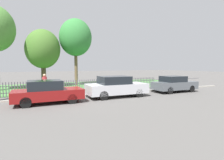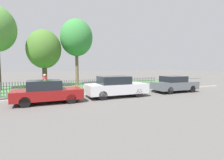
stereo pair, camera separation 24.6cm
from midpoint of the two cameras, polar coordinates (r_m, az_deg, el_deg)
The scene contains 11 objects.
ground_plane at distance 13.55m, azimuth -5.80°, elevation -5.16°, with size 120.00×120.00×0.00m, color #565451.
kerb_stone at distance 13.63m, azimuth -5.94°, elevation -4.84°, with size 28.76×0.20×0.12m, color #9E998E.
grass_strip at distance 20.08m, azimuth -12.00°, elevation -1.99°, with size 28.76×9.53×0.01m, color #477F3D.
park_fence at distance 15.43m, azimuth -8.26°, elevation -1.90°, with size 28.76×0.05×1.10m.
parked_car_silver_hatchback at distance 11.52m, azimuth -19.89°, elevation -3.59°, with size 4.11×1.81×1.42m.
parked_car_black_saloon at distance 12.95m, azimuth 1.81°, elevation -2.13°, with size 4.53×1.96×1.54m.
parked_car_navy_estate at distance 16.25m, azimuth 20.16°, elevation -1.24°, with size 3.98×1.73×1.41m.
covered_motorcycle at distance 15.14m, azimuth 0.26°, elevation -1.65°, with size 1.99×0.81×1.04m.
tree_behind_motorcycle at distance 20.26m, azimuth -21.00°, elevation 9.32°, with size 3.58×3.58×6.14m.
tree_mid_park at distance 20.94m, azimuth -11.18°, elevation 13.33°, with size 3.67×3.67×7.62m.
pedestrian_by_lamp at distance 14.51m, azimuth -20.60°, elevation -0.99°, with size 0.48×0.48×1.68m.
Camera 2 is at (-4.10, -12.72, 2.32)m, focal length 28.00 mm.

